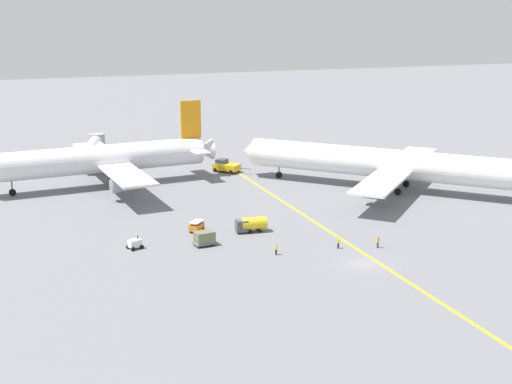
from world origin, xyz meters
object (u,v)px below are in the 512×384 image
(airliner_being_pushed, at_px, (386,164))
(ground_crew_wing_walker_right, at_px, (378,242))
(pushback_tug, at_px, (226,166))
(jet_bridge, at_px, (93,147))
(gse_gpu_cart_small, at_px, (135,244))
(gse_container_dolly_flat, at_px, (204,238))
(gse_fuel_bowser_stubby, at_px, (251,224))
(airliner_at_gate_left, at_px, (102,159))
(gse_baggage_cart_trailing, at_px, (197,226))
(ground_crew_ramp_agent_by_cones, at_px, (276,249))
(ground_crew_marshaller_foreground, at_px, (338,243))

(airliner_being_pushed, distance_m, ground_crew_wing_walker_right, 36.16)
(pushback_tug, bearing_deg, jet_bridge, 145.24)
(pushback_tug, xyz_separation_m, ground_crew_wing_walker_right, (4.98, -55.85, -0.38))
(pushback_tug, bearing_deg, gse_gpu_cart_small, -123.44)
(airliner_being_pushed, relative_size, gse_container_dolly_flat, 13.93)
(gse_fuel_bowser_stubby, distance_m, ground_crew_wing_walker_right, 20.36)
(gse_fuel_bowser_stubby, bearing_deg, airliner_being_pushed, 25.42)
(pushback_tug, bearing_deg, airliner_at_gate_left, -172.59)
(gse_fuel_bowser_stubby, bearing_deg, gse_baggage_cart_trailing, 157.51)
(gse_container_dolly_flat, bearing_deg, gse_baggage_cart_trailing, 83.59)
(pushback_tug, height_order, gse_fuel_bowser_stubby, pushback_tug)
(ground_crew_wing_walker_right, bearing_deg, ground_crew_ramp_agent_by_cones, 170.41)
(gse_container_dolly_flat, distance_m, ground_crew_ramp_agent_by_cones, 11.39)
(airliner_being_pushed, height_order, ground_crew_ramp_agent_by_cones, airliner_being_pushed)
(gse_fuel_bowser_stubby, xyz_separation_m, ground_crew_marshaller_foreground, (9.34, -11.95, -0.48))
(pushback_tug, height_order, ground_crew_marshaller_foreground, pushback_tug)
(gse_container_dolly_flat, bearing_deg, ground_crew_marshaller_foreground, -24.79)
(airliner_at_gate_left, xyz_separation_m, gse_container_dolly_flat, (8.41, -42.09, -4.31))
(gse_container_dolly_flat, xyz_separation_m, gse_baggage_cart_trailing, (0.77, 6.90, -0.31))
(ground_crew_ramp_agent_by_cones, xyz_separation_m, jet_bridge, (-15.69, 71.26, 3.16))
(gse_gpu_cart_small, relative_size, jet_bridge, 0.12)
(airliner_being_pushed, height_order, jet_bridge, airliner_being_pushed)
(gse_fuel_bowser_stubby, height_order, ground_crew_wing_walker_right, gse_fuel_bowser_stubby)
(airliner_at_gate_left, relative_size, ground_crew_marshaller_foreground, 28.95)
(ground_crew_ramp_agent_by_cones, height_order, ground_crew_wing_walker_right, ground_crew_wing_walker_right)
(gse_gpu_cart_small, bearing_deg, ground_crew_marshaller_foreground, -20.51)
(gse_container_dolly_flat, bearing_deg, airliner_being_pushed, 24.85)
(ground_crew_marshaller_foreground, bearing_deg, pushback_tug, 89.38)
(gse_baggage_cart_trailing, distance_m, jet_bridge, 57.35)
(airliner_being_pushed, xyz_separation_m, gse_baggage_cart_trailing, (-42.30, -13.05, -4.23))
(gse_container_dolly_flat, height_order, ground_crew_wing_walker_right, gse_container_dolly_flat)
(airliner_at_gate_left, xyz_separation_m, ground_crew_marshaller_foreground, (26.46, -50.42, -4.63))
(ground_crew_ramp_agent_by_cones, relative_size, jet_bridge, 0.08)
(ground_crew_ramp_agent_by_cones, bearing_deg, pushback_tug, 79.14)
(gse_container_dolly_flat, bearing_deg, airliner_at_gate_left, 101.30)
(airliner_being_pushed, relative_size, gse_gpu_cart_small, 19.12)
(pushback_tug, xyz_separation_m, ground_crew_marshaller_foreground, (-0.58, -53.94, -0.43))
(gse_fuel_bowser_stubby, bearing_deg, gse_container_dolly_flat, -157.46)
(gse_container_dolly_flat, xyz_separation_m, jet_bridge, (-7.29, 63.59, 2.80))
(gse_container_dolly_flat, bearing_deg, pushback_tug, 67.78)
(ground_crew_wing_walker_right, xyz_separation_m, ground_crew_marshaller_foreground, (-5.56, 1.91, -0.05))
(gse_fuel_bowser_stubby, xyz_separation_m, jet_bridge, (-15.99, 59.97, 2.64))
(gse_baggage_cart_trailing, relative_size, ground_crew_marshaller_foreground, 1.86)
(pushback_tug, xyz_separation_m, gse_container_dolly_flat, (-18.63, -45.60, -0.11))
(gse_fuel_bowser_stubby, height_order, ground_crew_marshaller_foreground, gse_fuel_bowser_stubby)
(ground_crew_wing_walker_right, distance_m, ground_crew_marshaller_foreground, 5.88)
(jet_bridge, bearing_deg, ground_crew_wing_walker_right, -67.29)
(airliner_at_gate_left, bearing_deg, gse_baggage_cart_trailing, -75.37)
(gse_baggage_cart_trailing, xyz_separation_m, jet_bridge, (-8.06, 56.69, 3.12))
(ground_crew_wing_walker_right, bearing_deg, airliner_being_pushed, 57.20)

